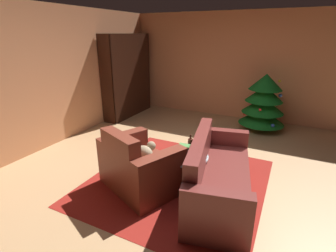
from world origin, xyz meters
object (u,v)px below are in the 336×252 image
(couch_red, at_px, (217,177))
(coffee_table, at_px, (186,159))
(armchair_red, at_px, (139,167))
(bottle_on_table, at_px, (190,144))
(decorated_tree, at_px, (263,102))
(book_stack_on_table, at_px, (186,150))
(bookshelf_unit, at_px, (130,76))

(couch_red, relative_size, coffee_table, 3.12)
(armchair_red, xyz_separation_m, bottle_on_table, (0.54, 0.53, 0.24))
(bottle_on_table, bearing_deg, couch_red, -27.89)
(decorated_tree, bearing_deg, armchair_red, -111.00)
(decorated_tree, bearing_deg, book_stack_on_table, -103.85)
(couch_red, relative_size, decorated_tree, 1.55)
(bookshelf_unit, xyz_separation_m, armchair_red, (2.09, -2.91, -0.70))
(book_stack_on_table, distance_m, bottle_on_table, 0.14)
(bookshelf_unit, distance_m, couch_red, 4.14)
(bottle_on_table, distance_m, decorated_tree, 2.72)
(bookshelf_unit, height_order, couch_red, bookshelf_unit)
(bottle_on_table, bearing_deg, decorated_tree, 75.72)
(bookshelf_unit, distance_m, coffee_table, 3.72)
(armchair_red, bearing_deg, bottle_on_table, 44.23)
(armchair_red, height_order, book_stack_on_table, armchair_red)
(coffee_table, bearing_deg, bookshelf_unit, 135.98)
(bookshelf_unit, height_order, bottle_on_table, bookshelf_unit)
(armchair_red, height_order, coffee_table, armchair_red)
(armchair_red, bearing_deg, coffee_table, 33.05)
(bookshelf_unit, bearing_deg, coffee_table, -44.02)
(armchair_red, height_order, decorated_tree, decorated_tree)
(armchair_red, bearing_deg, couch_red, 14.94)
(bottle_on_table, bearing_deg, coffee_table, -87.60)
(bookshelf_unit, distance_m, book_stack_on_table, 3.66)
(couch_red, height_order, decorated_tree, decorated_tree)
(book_stack_on_table, bearing_deg, decorated_tree, 76.15)
(decorated_tree, bearing_deg, coffee_table, -103.31)
(coffee_table, height_order, book_stack_on_table, book_stack_on_table)
(coffee_table, xyz_separation_m, book_stack_on_table, (-0.02, 0.03, 0.12))
(armchair_red, height_order, couch_red, armchair_red)
(bookshelf_unit, distance_m, bottle_on_table, 3.58)
(coffee_table, bearing_deg, couch_red, -10.08)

